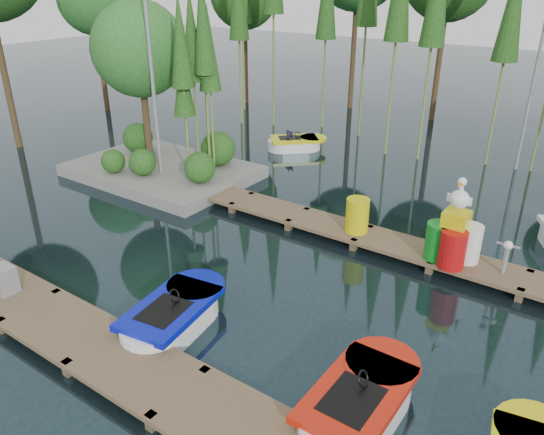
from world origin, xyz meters
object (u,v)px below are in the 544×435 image
Objects in this scene: utility_cabinet at (4,279)px; boat_blue at (173,316)px; yellow_barrel at (357,215)px; drum_cluster at (454,238)px; boat_red at (358,404)px; island at (154,82)px; boat_yellow_far at (295,144)px.

boat_blue is at bearing 22.26° from utility_cabinet.
yellow_barrel is 2.58m from drum_cluster.
drum_cluster is (3.84, 5.38, 0.65)m from boat_blue.
boat_blue is 3.87m from utility_cabinet.
boat_red is 6.25m from yellow_barrel.
island is at bearing 112.94° from utility_cabinet.
boat_blue is 4.14m from boat_red.
boat_blue is 1.16× the size of boat_yellow_far.
utility_cabinet is at bearing -169.24° from boat_red.
boat_red is at bearing -86.84° from drum_cluster.
island is 13.02m from boat_red.
boat_yellow_far reaches higher than boat_red.
utility_cabinet is (0.83, -12.75, 0.35)m from boat_yellow_far.
yellow_barrel reaches higher than boat_yellow_far.
drum_cluster reaches higher than boat_red.
drum_cluster is (8.24, -5.90, 0.67)m from boat_yellow_far.
yellow_barrel reaches higher than utility_cabinet.
island reaches higher than boat_red.
boat_red is at bearing -8.40° from boat_blue.
drum_cluster is (7.40, 6.84, 0.31)m from utility_cabinet.
utility_cabinet is (-7.70, -1.47, 0.33)m from boat_red.
boat_yellow_far is at bearing 144.38° from drum_cluster.
boat_yellow_far reaches higher than boat_blue.
utility_cabinet reaches higher than boat_red.
boat_blue is 4.75× the size of utility_cabinet.
boat_red is 3.06× the size of yellow_barrel.
island is 3.21× the size of drum_cluster.
utility_cabinet is 8.51m from yellow_barrel.
boat_red is 7.85m from utility_cabinet.
drum_cluster reaches higher than utility_cabinet.
island is 2.41× the size of boat_red.
island reaches higher than drum_cluster.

